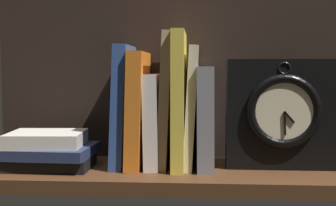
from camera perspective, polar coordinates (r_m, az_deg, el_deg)
name	(u,v)px	position (r cm, az deg, el deg)	size (l,w,h in cm)	color
ground_plane	(165,174)	(89.66, -0.32, -8.73)	(72.96, 23.81, 2.50)	#4C2D19
back_panel	(169,72)	(98.63, 0.16, 3.88)	(72.96, 1.20, 36.45)	black
book_blue_modern	(123,105)	(90.85, -5.58, -0.31)	(2.45, 13.93, 23.38)	#2D4C8E
book_orange_pandolfini	(138,109)	(90.47, -3.74, -0.72)	(2.83, 15.66, 22.10)	orange
book_white_catcher	(153,120)	(90.33, -1.80, -2.09)	(2.72, 14.36, 17.81)	silver
book_tan_shortstories	(167,99)	(89.75, -0.16, 0.44)	(1.85, 13.49, 25.82)	tan
book_yellow_seinlanguage	(179,99)	(89.61, 1.37, 0.46)	(2.36, 16.98, 25.93)	gold
book_cream_twain	(191,107)	(89.65, 2.86, -0.43)	(1.72, 14.46, 23.13)	beige
book_gray_chess	(205,117)	(89.82, 4.58, -1.67)	(3.08, 16.17, 19.28)	gray
framed_clock	(281,113)	(89.98, 13.78, -1.25)	(20.66, 6.53, 20.66)	black
book_stack_side	(46,151)	(91.53, -14.76, -5.70)	(18.35, 14.38, 6.89)	black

